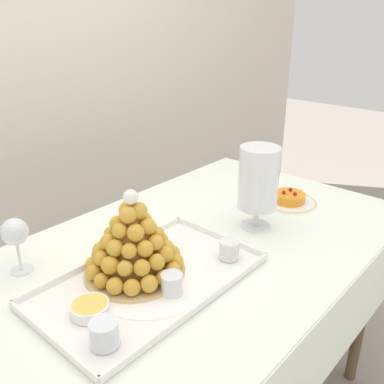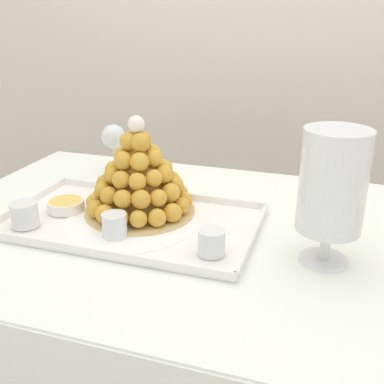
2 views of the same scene
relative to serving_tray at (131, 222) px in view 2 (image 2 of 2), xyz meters
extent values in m
cube|color=silver|center=(0.22, 1.14, 0.45)|extent=(4.80, 0.10, 2.50)
cylinder|color=brown|center=(-0.42, 0.37, -0.42)|extent=(0.04, 0.04, 0.78)
cube|color=brown|center=(0.22, 0.04, -0.02)|extent=(1.38, 0.80, 0.02)
cube|color=white|center=(0.22, 0.04, -0.01)|extent=(1.44, 0.86, 0.00)
cube|color=white|center=(0.22, 0.46, -0.14)|extent=(1.44, 0.01, 0.27)
cube|color=white|center=(0.00, 0.00, 0.00)|extent=(0.58, 0.34, 0.01)
cube|color=white|center=(0.00, -0.17, 0.01)|extent=(0.58, 0.01, 0.02)
cube|color=white|center=(0.00, 0.17, 0.01)|extent=(0.58, 0.01, 0.02)
cube|color=white|center=(-0.29, 0.00, 0.01)|extent=(0.01, 0.34, 0.02)
cube|color=white|center=(0.29, 0.00, 0.01)|extent=(0.01, 0.34, 0.02)
cylinder|color=white|center=(0.00, 0.00, 0.00)|extent=(0.31, 0.31, 0.00)
cylinder|color=tan|center=(0.00, 0.06, 0.01)|extent=(0.27, 0.27, 0.01)
cone|color=#B37C27|center=(0.00, 0.06, 0.10)|extent=(0.18, 0.18, 0.19)
sphere|color=gold|center=(0.11, 0.06, 0.03)|extent=(0.04, 0.04, 0.04)
sphere|color=gold|center=(0.10, 0.10, 0.03)|extent=(0.04, 0.04, 0.04)
sphere|color=gold|center=(0.07, 0.13, 0.03)|extent=(0.04, 0.04, 0.04)
sphere|color=gold|center=(0.04, 0.16, 0.03)|extent=(0.04, 0.04, 0.04)
sphere|color=gold|center=(0.00, 0.16, 0.03)|extent=(0.04, 0.04, 0.04)
sphere|color=gold|center=(-0.04, 0.16, 0.03)|extent=(0.04, 0.04, 0.04)
sphere|color=gold|center=(-0.08, 0.13, 0.03)|extent=(0.04, 0.04, 0.04)
sphere|color=gold|center=(-0.10, 0.10, 0.03)|extent=(0.04, 0.04, 0.04)
sphere|color=gold|center=(-0.11, 0.06, 0.03)|extent=(0.04, 0.04, 0.04)
sphere|color=gold|center=(-0.10, 0.01, 0.03)|extent=(0.04, 0.04, 0.04)
sphere|color=gold|center=(-0.08, -0.02, 0.03)|extent=(0.04, 0.04, 0.04)
sphere|color=gold|center=(-0.04, -0.04, 0.03)|extent=(0.04, 0.04, 0.04)
sphere|color=gold|center=(0.00, -0.05, 0.03)|extent=(0.04, 0.04, 0.04)
sphere|color=gold|center=(0.04, -0.04, 0.03)|extent=(0.04, 0.04, 0.04)
sphere|color=gold|center=(0.07, -0.02, 0.03)|extent=(0.04, 0.04, 0.04)
sphere|color=gold|center=(0.10, 0.01, 0.03)|extent=(0.05, 0.05, 0.05)
sphere|color=gold|center=(0.08, 0.09, 0.07)|extent=(0.04, 0.04, 0.04)
sphere|color=gold|center=(0.06, 0.12, 0.07)|extent=(0.05, 0.05, 0.05)
sphere|color=gold|center=(0.02, 0.14, 0.07)|extent=(0.04, 0.04, 0.04)
sphere|color=gold|center=(-0.02, 0.14, 0.07)|extent=(0.05, 0.05, 0.05)
sphere|color=gold|center=(-0.06, 0.12, 0.07)|extent=(0.05, 0.05, 0.05)
sphere|color=gold|center=(-0.08, 0.09, 0.07)|extent=(0.04, 0.04, 0.04)
sphere|color=gold|center=(-0.09, 0.05, 0.07)|extent=(0.05, 0.05, 0.05)
sphere|color=gold|center=(-0.07, 0.01, 0.07)|extent=(0.04, 0.04, 0.04)
sphere|color=gold|center=(-0.04, -0.02, 0.07)|extent=(0.04, 0.04, 0.04)
sphere|color=gold|center=(0.00, -0.03, 0.07)|extent=(0.04, 0.04, 0.04)
sphere|color=gold|center=(0.04, -0.02, 0.07)|extent=(0.04, 0.04, 0.04)
sphere|color=gold|center=(0.07, 0.01, 0.07)|extent=(0.04, 0.04, 0.04)
sphere|color=gold|center=(0.08, 0.04, 0.07)|extent=(0.05, 0.05, 0.05)
sphere|color=gold|center=(0.05, 0.10, 0.11)|extent=(0.04, 0.04, 0.04)
sphere|color=gold|center=(0.01, 0.12, 0.11)|extent=(0.04, 0.04, 0.04)
sphere|color=gold|center=(-0.03, 0.11, 0.11)|extent=(0.04, 0.04, 0.04)
sphere|color=gold|center=(-0.06, 0.09, 0.11)|extent=(0.04, 0.04, 0.04)
sphere|color=gold|center=(-0.06, 0.05, 0.11)|extent=(0.04, 0.04, 0.04)
sphere|color=gold|center=(-0.05, 0.02, 0.11)|extent=(0.04, 0.04, 0.04)
sphere|color=gold|center=(-0.02, -0.01, 0.11)|extent=(0.04, 0.04, 0.04)
sphere|color=gold|center=(0.02, 0.00, 0.11)|extent=(0.04, 0.04, 0.04)
sphere|color=gold|center=(0.05, 0.02, 0.11)|extent=(0.04, 0.04, 0.04)
sphere|color=gold|center=(0.06, 0.06, 0.11)|extent=(0.04, 0.04, 0.04)
sphere|color=gold|center=(0.02, 0.09, 0.14)|extent=(0.05, 0.05, 0.05)
sphere|color=gold|center=(-0.02, 0.09, 0.14)|extent=(0.04, 0.04, 0.04)
sphere|color=gold|center=(-0.04, 0.06, 0.14)|extent=(0.04, 0.04, 0.04)
sphere|color=gold|center=(-0.02, 0.02, 0.14)|extent=(0.04, 0.04, 0.04)
sphere|color=gold|center=(0.02, 0.02, 0.14)|extent=(0.04, 0.04, 0.04)
sphere|color=gold|center=(0.04, 0.06, 0.14)|extent=(0.04, 0.04, 0.04)
sphere|color=gold|center=(0.00, 0.07, 0.18)|extent=(0.05, 0.05, 0.05)
sphere|color=gold|center=(-0.02, 0.05, 0.18)|extent=(0.05, 0.05, 0.05)
sphere|color=gold|center=(0.01, 0.04, 0.18)|extent=(0.05, 0.05, 0.05)
sphere|color=white|center=(0.00, 0.06, 0.22)|extent=(0.04, 0.04, 0.04)
cylinder|color=silver|center=(-0.22, -0.10, 0.03)|extent=(0.06, 0.06, 0.06)
cylinder|color=brown|center=(-0.22, -0.10, 0.02)|extent=(0.06, 0.06, 0.02)
cylinder|color=#8C603D|center=(-0.22, -0.10, 0.04)|extent=(0.06, 0.06, 0.02)
sphere|color=brown|center=(-0.23, -0.09, 0.05)|extent=(0.02, 0.02, 0.02)
cylinder|color=silver|center=(0.00, -0.08, 0.03)|extent=(0.05, 0.05, 0.05)
cylinder|color=brown|center=(0.00, -0.08, 0.01)|extent=(0.05, 0.05, 0.02)
cylinder|color=#8C603D|center=(0.00, -0.08, 0.03)|extent=(0.05, 0.05, 0.02)
sphere|color=brown|center=(0.00, -0.08, 0.04)|extent=(0.02, 0.02, 0.02)
cylinder|color=silver|center=(0.22, -0.09, 0.03)|extent=(0.06, 0.06, 0.05)
cylinder|color=gold|center=(0.22, -0.09, 0.01)|extent=(0.05, 0.05, 0.02)
cylinder|color=#EAC166|center=(0.22, -0.09, 0.03)|extent=(0.05, 0.05, 0.02)
sphere|color=brown|center=(0.22, -0.09, 0.05)|extent=(0.02, 0.02, 0.02)
cylinder|color=white|center=(-0.18, 0.01, 0.02)|extent=(0.09, 0.09, 0.03)
cylinder|color=#F2CC59|center=(-0.18, 0.01, 0.03)|extent=(0.08, 0.08, 0.00)
cylinder|color=white|center=(0.44, -0.03, 0.00)|extent=(0.10, 0.10, 0.01)
cylinder|color=white|center=(0.44, -0.03, 0.03)|extent=(0.02, 0.02, 0.07)
cylinder|color=white|center=(0.44, -0.03, 0.17)|extent=(0.13, 0.13, 0.20)
cylinder|color=#D199D8|center=(0.48, -0.03, 0.08)|extent=(0.05, 0.05, 0.05)
cylinder|color=#D199D8|center=(0.42, -0.01, 0.08)|extent=(0.07, 0.04, 0.07)
cylinder|color=#E54C47|center=(0.43, -0.04, 0.08)|extent=(0.06, 0.04, 0.06)
cylinder|color=#E54C47|center=(0.46, -0.02, 0.10)|extent=(0.05, 0.04, 0.04)
cylinder|color=#D199D8|center=(0.41, -0.03, 0.10)|extent=(0.06, 0.05, 0.06)
cylinder|color=brown|center=(0.44, -0.05, 0.10)|extent=(0.06, 0.05, 0.06)
cylinder|color=yellow|center=(0.45, -0.02, 0.12)|extent=(0.06, 0.05, 0.06)
cylinder|color=brown|center=(0.43, -0.03, 0.12)|extent=(0.06, 0.05, 0.05)
cylinder|color=#9ED860|center=(0.42, -0.06, 0.12)|extent=(0.05, 0.04, 0.03)
cylinder|color=#9ED860|center=(0.47, -0.05, 0.12)|extent=(0.05, 0.05, 0.05)
cylinder|color=pink|center=(0.44, 0.00, 0.15)|extent=(0.05, 0.05, 0.02)
cylinder|color=#D199D8|center=(0.43, -0.04, 0.15)|extent=(0.04, 0.04, 0.04)
cylinder|color=pink|center=(0.44, -0.06, 0.15)|extent=(0.04, 0.04, 0.04)
cylinder|color=pink|center=(0.47, -0.03, 0.15)|extent=(0.06, 0.05, 0.06)
cylinder|color=pink|center=(0.42, -0.01, 0.17)|extent=(0.05, 0.05, 0.04)
cylinder|color=yellow|center=(0.41, -0.05, 0.17)|extent=(0.05, 0.05, 0.05)
cylinder|color=#72B2E0|center=(0.46, -0.06, 0.17)|extent=(0.05, 0.05, 0.04)
cylinder|color=#D199D8|center=(0.45, -0.03, 0.17)|extent=(0.06, 0.05, 0.06)
cylinder|color=#72B2E0|center=(0.41, -0.03, 0.19)|extent=(0.06, 0.05, 0.06)
cylinder|color=#D199D8|center=(0.44, -0.06, 0.19)|extent=(0.06, 0.04, 0.06)
cylinder|color=brown|center=(0.45, -0.02, 0.19)|extent=(0.06, 0.05, 0.06)
cylinder|color=yellow|center=(0.42, -0.06, 0.21)|extent=(0.05, 0.05, 0.04)
cylinder|color=#D199D8|center=(0.45, -0.05, 0.21)|extent=(0.06, 0.05, 0.04)
cylinder|color=#E54C47|center=(0.46, -0.02, 0.21)|extent=(0.05, 0.05, 0.04)
cylinder|color=#D199D8|center=(0.44, -0.02, 0.21)|extent=(0.06, 0.05, 0.05)
cylinder|color=#9ED860|center=(0.43, -0.06, 0.23)|extent=(0.06, 0.05, 0.05)
cylinder|color=yellow|center=(0.46, -0.05, 0.23)|extent=(0.05, 0.04, 0.04)
cylinder|color=yellow|center=(0.45, 0.00, 0.23)|extent=(0.04, 0.04, 0.04)
cylinder|color=brown|center=(0.41, -0.02, 0.23)|extent=(0.05, 0.05, 0.04)
cylinder|color=silver|center=(-0.19, 0.30, 0.00)|extent=(0.06, 0.06, 0.00)
cylinder|color=silver|center=(-0.19, 0.30, 0.04)|extent=(0.01, 0.01, 0.09)
sphere|color=silver|center=(-0.19, 0.30, 0.12)|extent=(0.07, 0.07, 0.07)
cylinder|color=#EAE08C|center=(-0.19, 0.30, 0.11)|extent=(0.05, 0.05, 0.03)
camera|label=1|loc=(-0.61, -0.69, 0.65)|focal=39.44mm
camera|label=2|loc=(0.44, -0.88, 0.46)|focal=42.67mm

